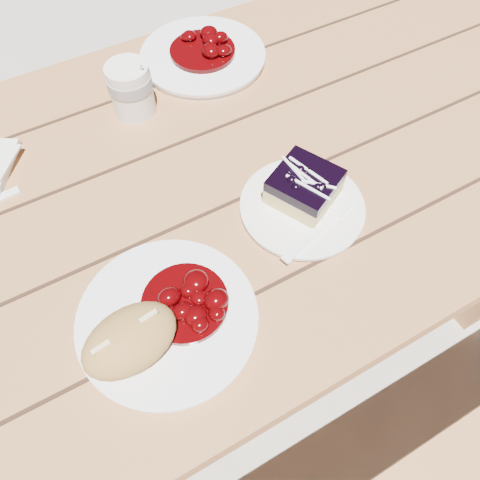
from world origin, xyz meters
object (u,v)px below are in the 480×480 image
coffee_cup (131,90)px  second_plate (203,57)px  picnic_table (121,265)px  dessert_plate (302,207)px  main_plate (168,320)px  blueberry_cake (304,186)px  bread_roll (130,340)px

coffee_cup → second_plate: 0.19m
picnic_table → dessert_plate: 0.36m
dessert_plate → main_plate: bearing=-165.0°
main_plate → second_plate: bearing=58.4°
picnic_table → coffee_cup: bearing=53.6°
picnic_table → blueberry_cake: (0.30, -0.13, 0.20)m
picnic_table → main_plate: main_plate is taller
dessert_plate → coffee_cup: (-0.14, 0.34, 0.04)m
bread_roll → blueberry_cake: bearing=17.8°
main_plate → coffee_cup: size_ratio=2.55×
dessert_plate → second_plate: (0.03, 0.41, 0.00)m
second_plate → blueberry_cake: bearing=-92.9°
picnic_table → main_plate: (0.02, -0.22, 0.17)m
picnic_table → blueberry_cake: bearing=-23.8°
bread_roll → blueberry_cake: bread_roll is taller
dessert_plate → second_plate: bearing=85.8°
main_plate → blueberry_cake: size_ratio=1.93×
bread_roll → coffee_cup: size_ratio=1.34×
picnic_table → coffee_cup: 0.32m
dessert_plate → bread_roll: bearing=-164.1°
bread_roll → second_plate: bread_roll is taller
bread_roll → dessert_plate: 0.34m
picnic_table → second_plate: 0.45m
picnic_table → main_plate: size_ratio=8.25×
main_plate → dessert_plate: main_plate is taller
main_plate → blueberry_cake: blueberry_cake is taller
main_plate → dessert_plate: 0.28m
dessert_plate → coffee_cup: 0.37m
picnic_table → bread_roll: (-0.03, -0.24, 0.21)m
picnic_table → bread_roll: size_ratio=15.74×
bread_roll → blueberry_cake: size_ratio=1.01×
blueberry_cake → second_plate: (0.02, 0.40, -0.03)m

